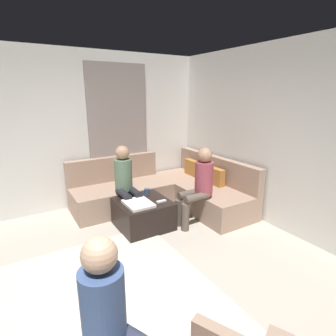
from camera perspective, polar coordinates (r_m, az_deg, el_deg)
name	(u,v)px	position (r m, az deg, el deg)	size (l,w,h in m)	color
wall_back	(323,145)	(3.96, 29.81, 4.21)	(6.00, 0.12, 2.70)	silver
wall_left	(41,134)	(4.89, -25.27, 6.54)	(0.12, 6.00, 2.70)	silver
curtain_panel	(119,135)	(5.10, -10.33, 6.94)	(0.06, 1.10, 2.50)	gray
area_rug	(107,312)	(2.93, -12.69, -27.44)	(2.60, 2.20, 0.01)	beige
sectional_couch	(167,191)	(4.92, -0.24, -4.81)	(2.10, 2.55, 0.87)	#9E7F6B
ottoman	(143,214)	(4.20, -5.27, -9.58)	(0.76, 0.76, 0.42)	black
folded_blanket	(138,204)	(3.98, -6.28, -7.47)	(0.44, 0.36, 0.04)	white
coffee_mug	(147,191)	(4.36, -4.49, -4.96)	(0.08, 0.08, 0.10)	#334C72
game_remote	(161,201)	(4.06, -1.41, -7.02)	(0.05, 0.15, 0.02)	white
person_on_couch_back	(199,184)	(4.15, 6.50, -3.27)	(0.30, 0.60, 1.20)	brown
person_on_couch_side	(126,181)	(4.32, -8.86, -2.63)	(0.60, 0.30, 1.20)	black
person_on_armchair	(115,321)	(1.92, -11.14, -29.15)	(0.60, 0.45, 1.18)	#2D3347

